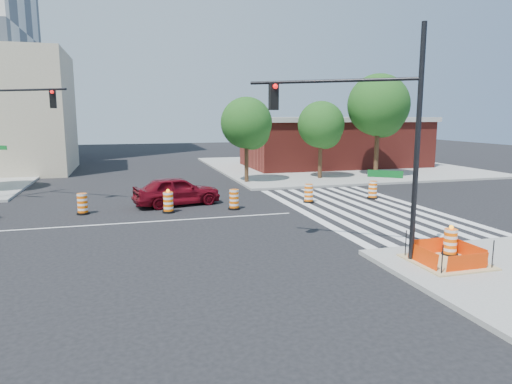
% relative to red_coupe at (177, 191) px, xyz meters
% --- Properties ---
extents(ground, '(120.00, 120.00, 0.00)m').
position_rel_red_coupe_xyz_m(ground, '(-1.95, -3.59, -0.78)').
color(ground, black).
rests_on(ground, ground).
extents(sidewalk_ne, '(22.00, 22.00, 0.15)m').
position_rel_red_coupe_xyz_m(sidewalk_ne, '(16.05, 14.41, -0.71)').
color(sidewalk_ne, gray).
rests_on(sidewalk_ne, ground).
extents(crosswalk_east, '(6.75, 13.50, 0.01)m').
position_rel_red_coupe_xyz_m(crosswalk_east, '(9.00, -3.59, -0.78)').
color(crosswalk_east, silver).
rests_on(crosswalk_east, ground).
extents(lane_centerline, '(14.00, 0.12, 0.01)m').
position_rel_red_coupe_xyz_m(lane_centerline, '(-1.95, -3.59, -0.78)').
color(lane_centerline, silver).
rests_on(lane_centerline, ground).
extents(excavation_pit, '(2.20, 2.20, 0.90)m').
position_rel_red_coupe_xyz_m(excavation_pit, '(7.05, -12.59, -0.56)').
color(excavation_pit, tan).
rests_on(excavation_pit, ground).
extents(brick_storefront, '(16.50, 8.50, 4.60)m').
position_rel_red_coupe_xyz_m(brick_storefront, '(16.05, 14.41, 1.54)').
color(brick_storefront, maroon).
rests_on(brick_storefront, ground).
extents(red_coupe, '(4.88, 2.78, 1.56)m').
position_rel_red_coupe_xyz_m(red_coupe, '(0.00, 0.00, 0.00)').
color(red_coupe, '#610813').
rests_on(red_coupe, ground).
extents(signal_pole_se, '(4.54, 3.41, 7.34)m').
position_rel_red_coupe_xyz_m(signal_pole_se, '(4.89, -11.13, 3.73)').
color(signal_pole_se, black).
rests_on(signal_pole_se, ground).
extents(signal_pole_nw, '(4.84, 3.36, 7.63)m').
position_rel_red_coupe_xyz_m(signal_pole_nw, '(-8.70, 3.39, 3.90)').
color(signal_pole_nw, black).
rests_on(signal_pole_nw, ground).
extents(pit_drum, '(0.53, 0.53, 1.05)m').
position_rel_red_coupe_xyz_m(pit_drum, '(7.63, -12.00, -0.20)').
color(pit_drum, black).
rests_on(pit_drum, ground).
extents(tree_north_c, '(3.54, 3.54, 6.02)m').
position_rel_red_coupe_xyz_m(tree_north_c, '(5.59, 6.48, 3.26)').
color(tree_north_c, '#382314').
rests_on(tree_north_c, ground).
extents(tree_north_d, '(3.41, 3.41, 5.80)m').
position_rel_red_coupe_xyz_m(tree_north_d, '(11.36, 6.92, 3.11)').
color(tree_north_d, '#382314').
rests_on(tree_north_d, ground).
extents(tree_north_e, '(4.61, 4.61, 7.84)m').
position_rel_red_coupe_xyz_m(tree_north_e, '(15.86, 6.60, 4.48)').
color(tree_north_e, '#382314').
rests_on(tree_north_e, ground).
extents(median_drum_2, '(0.60, 0.60, 1.02)m').
position_rel_red_coupe_xyz_m(median_drum_2, '(-4.67, -1.04, -0.30)').
color(median_drum_2, black).
rests_on(median_drum_2, ground).
extents(median_drum_3, '(0.60, 0.60, 1.18)m').
position_rel_red_coupe_xyz_m(median_drum_3, '(-0.63, -1.82, -0.29)').
color(median_drum_3, black).
rests_on(median_drum_3, ground).
extents(median_drum_4, '(0.60, 0.60, 1.02)m').
position_rel_red_coupe_xyz_m(median_drum_4, '(2.68, -1.92, -0.30)').
color(median_drum_4, black).
rests_on(median_drum_4, ground).
extents(median_drum_5, '(0.60, 0.60, 1.02)m').
position_rel_red_coupe_xyz_m(median_drum_5, '(7.04, -1.28, -0.30)').
color(median_drum_5, black).
rests_on(median_drum_5, ground).
extents(median_drum_6, '(0.60, 0.60, 1.02)m').
position_rel_red_coupe_xyz_m(median_drum_6, '(11.04, -1.21, -0.30)').
color(median_drum_6, black).
rests_on(median_drum_6, ground).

